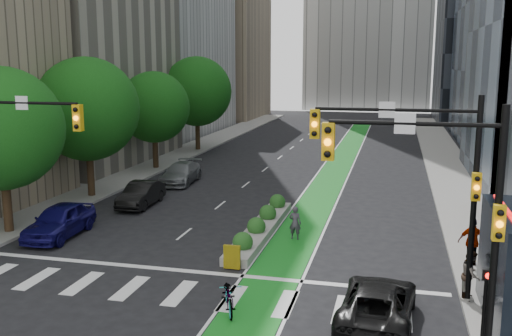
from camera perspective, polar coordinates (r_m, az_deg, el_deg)
The scene contains 22 objects.
ground at distance 22.61m, azimuth -6.69°, elevation -11.37°, with size 160.00×160.00×0.00m, color black.
sidewalk_left at distance 49.31m, azimuth -9.42°, elevation 0.64°, with size 3.60×90.00×0.15m, color gray.
sidewalk_right at distance 45.59m, azimuth 19.01°, elevation -0.60°, with size 3.60×90.00×0.15m, color gray.
bike_lane_paint at distance 50.52m, azimuth 8.53°, elevation 0.82°, with size 2.20×70.00×0.01m, color #167C1F.
building_tan_far at distance 90.04m, azimuth -4.09°, elevation 13.40°, with size 14.00×16.00×26.00m, color tan.
building_dark_end at distance 88.68m, azimuth 22.54°, elevation 13.34°, with size 14.00×18.00×28.00m, color black.
tree_near at distance 30.15m, azimuth -24.14°, elevation 3.61°, with size 6.00×6.00×8.27m.
tree_mid at distance 36.73m, azimuth -16.53°, elevation 5.65°, with size 6.40×6.40×8.78m.
tree_midfar at distance 45.67m, azimuth -10.16°, elevation 6.00°, with size 5.60×5.60×7.76m.
tree_far at distance 54.89m, azimuth -5.93°, elevation 7.62°, with size 6.60×6.60×9.00m.
signal_right at distance 20.43m, azimuth 16.93°, elevation -0.08°, with size 5.82×0.51×7.20m.
signal_far_right at distance 16.07m, azimuth 18.80°, elevation -3.17°, with size 4.82×0.51×7.20m.
median_planter at distance 28.53m, azimuth 0.53°, elevation -5.83°, with size 1.20×10.26×1.10m.
ped_signal_post at distance 18.56m, azimuth 21.99°, elevation -11.84°, with size 0.32×0.43×2.46m.
bicycle at distance 19.99m, azimuth -2.71°, elevation -12.60°, with size 0.74×2.12×1.11m, color gray.
cyclist at distance 27.56m, azimuth 3.93°, elevation -5.49°, with size 0.60×0.39×1.63m, color #3E3742.
parked_car_left_near at distance 29.50m, azimuth -19.05°, elevation -4.99°, with size 1.91×4.75×1.62m, color #120E55.
parked_car_left_mid at distance 34.49m, azimuth -11.41°, elevation -2.58°, with size 1.51×4.34×1.43m, color black.
parked_car_left_far at distance 40.55m, azimuth -7.52°, elevation -0.50°, with size 2.03×4.98×1.45m, color slate.
parked_car_right at distance 19.49m, azimuth 12.06°, elevation -13.02°, with size 2.29×4.97×1.38m, color black.
pedestrian_near at distance 21.78m, azimuth 20.70°, elevation -9.97°, with size 0.86×0.67×1.76m, color gray.
pedestrian_far at distance 25.27m, azimuth 20.85°, elevation -6.90°, with size 1.16×0.48×1.98m, color gray.
Camera 1 is at (7.48, -19.61, 8.39)m, focal length 40.00 mm.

